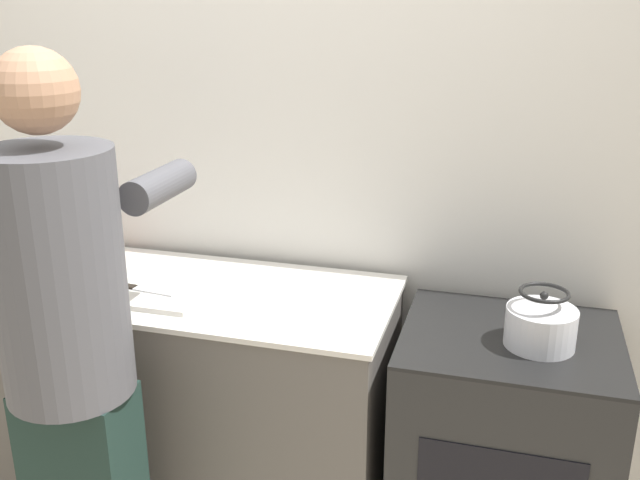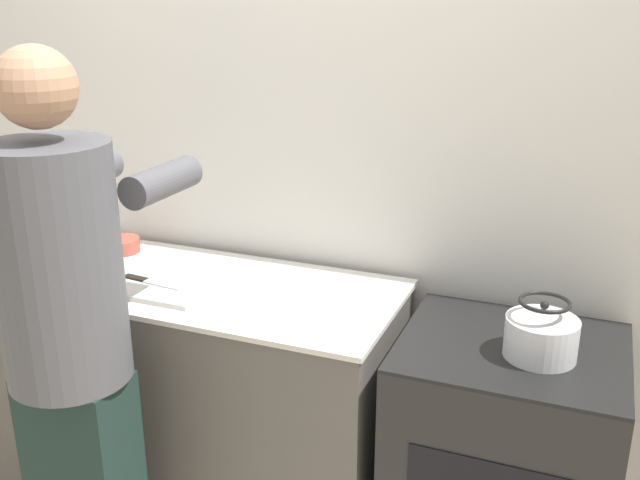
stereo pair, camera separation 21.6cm
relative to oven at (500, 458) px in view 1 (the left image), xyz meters
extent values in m
cube|color=silver|center=(-0.86, 0.38, 0.86)|extent=(8.00, 0.05, 2.60)
cube|color=#5B5651|center=(-1.22, 0.01, 0.01)|extent=(1.66, 0.60, 0.90)
cube|color=silver|center=(-1.22, 0.01, 0.47)|extent=(1.69, 0.63, 0.02)
cube|color=black|center=(0.00, 0.00, -0.01)|extent=(0.66, 0.58, 0.87)
cube|color=black|center=(0.00, 0.00, 0.44)|extent=(0.66, 0.58, 0.01)
cylinder|color=#4C4C51|center=(-1.18, -0.55, 0.72)|extent=(0.35, 0.35, 0.69)
sphere|color=#A87A5B|center=(-1.18, -0.55, 1.21)|extent=(0.21, 0.21, 0.21)
cylinder|color=#4C4C51|center=(-1.32, -0.24, 0.90)|extent=(0.10, 0.30, 0.10)
cylinder|color=#4C4C51|center=(-1.03, -0.24, 0.90)|extent=(0.10, 0.30, 0.10)
cube|color=silver|center=(-1.17, -0.09, 0.48)|extent=(0.34, 0.25, 0.02)
cube|color=silver|center=(-1.16, -0.09, 0.50)|extent=(0.16, 0.05, 0.01)
cube|color=black|center=(-1.28, -0.08, 0.50)|extent=(0.10, 0.04, 0.01)
cylinder|color=silver|center=(0.08, -0.04, 0.50)|extent=(0.21, 0.21, 0.12)
cone|color=silver|center=(0.08, -0.04, 0.58)|extent=(0.17, 0.17, 0.03)
sphere|color=black|center=(0.08, -0.04, 0.60)|extent=(0.02, 0.02, 0.02)
torus|color=black|center=(0.08, -0.04, 0.61)|extent=(0.15, 0.15, 0.01)
cylinder|color=#9E4738|center=(-1.53, 0.17, 0.50)|extent=(0.14, 0.14, 0.05)
cylinder|color=#426684|center=(-1.50, -0.07, 0.51)|extent=(0.16, 0.16, 0.07)
cylinder|color=tan|center=(-1.79, 0.03, 0.55)|extent=(0.11, 0.11, 0.16)
cylinder|color=#28231E|center=(-1.79, 0.03, 0.64)|extent=(0.12, 0.12, 0.01)
camera|label=1|loc=(-0.03, -2.05, 1.43)|focal=40.00mm
camera|label=2|loc=(0.17, -1.98, 1.43)|focal=40.00mm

